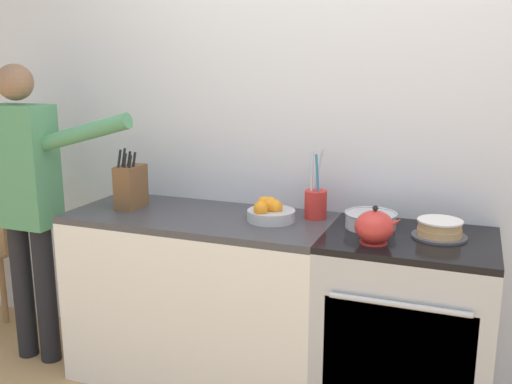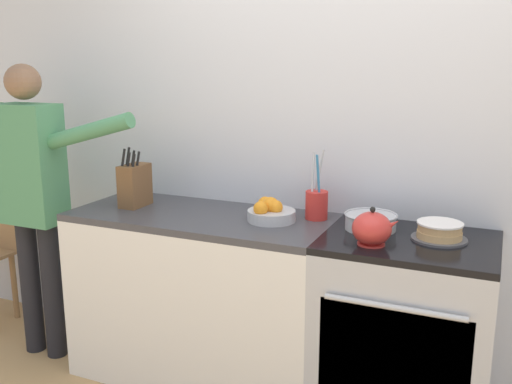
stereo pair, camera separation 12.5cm
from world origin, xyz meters
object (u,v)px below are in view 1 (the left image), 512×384
(knife_block, at_px, (131,186))
(utensil_crock, at_px, (316,203))
(fruit_bowl, at_px, (270,212))
(layer_cake, at_px, (440,229))
(person_baker, at_px, (26,190))
(stove_range, at_px, (404,330))
(tea_kettle, at_px, (375,227))
(mixing_bowl, at_px, (371,220))

(knife_block, bearing_deg, utensil_crock, 8.64)
(fruit_bowl, bearing_deg, utensil_crock, 33.62)
(layer_cake, relative_size, person_baker, 0.15)
(layer_cake, distance_m, knife_block, 1.56)
(knife_block, height_order, fruit_bowl, knife_block)
(stove_range, distance_m, utensil_crock, 0.72)
(layer_cake, bearing_deg, fruit_bowl, -178.90)
(tea_kettle, height_order, knife_block, knife_block)
(utensil_crock, relative_size, fruit_bowl, 1.46)
(mixing_bowl, bearing_deg, knife_block, -176.76)
(stove_range, xyz_separation_m, layer_cake, (0.12, 0.04, 0.49))
(utensil_crock, xyz_separation_m, person_baker, (-1.51, -0.31, 0.01))
(tea_kettle, distance_m, knife_block, 1.31)
(stove_range, height_order, fruit_bowl, fruit_bowl)
(stove_range, distance_m, mixing_bowl, 0.53)
(layer_cake, relative_size, knife_block, 0.76)
(knife_block, xyz_separation_m, person_baker, (-0.55, -0.16, -0.03))
(stove_range, bearing_deg, tea_kettle, -133.38)
(layer_cake, relative_size, mixing_bowl, 0.98)
(knife_block, bearing_deg, tea_kettle, -6.56)
(layer_cake, height_order, tea_kettle, tea_kettle)
(layer_cake, xyz_separation_m, person_baker, (-2.10, -0.20, 0.05))
(mixing_bowl, xyz_separation_m, utensil_crock, (-0.28, 0.08, 0.04))
(stove_range, bearing_deg, utensil_crock, 162.06)
(tea_kettle, bearing_deg, knife_block, 173.44)
(mixing_bowl, bearing_deg, stove_range, -22.29)
(stove_range, distance_m, fruit_bowl, 0.83)
(tea_kettle, distance_m, mixing_bowl, 0.23)
(fruit_bowl, bearing_deg, mixing_bowl, 6.22)
(knife_block, bearing_deg, fruit_bowl, 1.39)
(layer_cake, xyz_separation_m, tea_kettle, (-0.25, -0.18, 0.03))
(stove_range, bearing_deg, mixing_bowl, 157.71)
(utensil_crock, bearing_deg, fruit_bowl, -146.38)
(stove_range, relative_size, fruit_bowl, 3.84)
(mixing_bowl, bearing_deg, utensil_crock, 165.09)
(stove_range, xyz_separation_m, knife_block, (-1.44, 0.01, 0.56))
(layer_cake, distance_m, mixing_bowl, 0.31)
(stove_range, distance_m, tea_kettle, 0.55)
(stove_range, xyz_separation_m, tea_kettle, (-0.13, -0.14, 0.52))
(stove_range, relative_size, tea_kettle, 4.40)
(layer_cake, xyz_separation_m, fruit_bowl, (-0.78, -0.02, 0.01))
(person_baker, bearing_deg, stove_range, -8.39)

